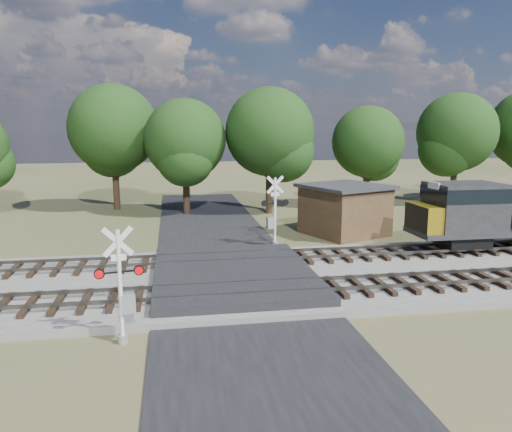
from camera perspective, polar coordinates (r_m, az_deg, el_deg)
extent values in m
plane|color=#3D4826|center=(22.24, -2.44, -8.02)|extent=(160.00, 160.00, 0.00)
cube|color=gray|center=(25.81, 20.12, -5.72)|extent=(140.00, 10.00, 0.30)
cube|color=black|center=(22.23, -2.44, -7.92)|extent=(7.00, 60.00, 0.08)
cube|color=#262628|center=(22.62, -2.61, -6.87)|extent=(7.00, 9.00, 0.62)
cube|color=black|center=(20.59, 3.85, -8.40)|extent=(44.00, 2.60, 0.18)
cube|color=#514D45|center=(23.09, 24.14, -6.80)|extent=(140.00, 0.08, 0.15)
cube|color=#514D45|center=(24.24, 22.26, -5.88)|extent=(140.00, 0.08, 0.15)
cube|color=black|center=(25.28, 1.21, -4.85)|extent=(44.00, 2.60, 0.18)
cube|color=#514D45|center=(27.22, 18.33, -3.92)|extent=(140.00, 0.08, 0.15)
cube|color=#514D45|center=(28.45, 16.98, -3.25)|extent=(140.00, 0.08, 0.15)
cylinder|color=silver|center=(16.63, -15.26, -7.90)|extent=(0.13, 0.13, 3.77)
cylinder|color=#979A9D|center=(17.24, -14.98, -13.42)|extent=(0.34, 0.34, 0.28)
cube|color=silver|center=(16.24, -15.51, -2.83)|extent=(0.98, 0.21, 0.99)
cube|color=silver|center=(16.24, -15.51, -2.83)|extent=(0.98, 0.21, 0.99)
cube|color=silver|center=(16.36, -15.42, -4.60)|extent=(0.47, 0.11, 0.21)
cube|color=black|center=(16.48, -15.35, -6.19)|extent=(1.49, 0.32, 0.06)
cylinder|color=red|center=(16.45, -17.48, -6.33)|extent=(0.35, 0.15, 0.34)
cylinder|color=red|center=(16.54, -13.22, -6.04)|extent=(0.35, 0.15, 0.34)
cube|color=#979A9D|center=(16.83, -14.36, -9.68)|extent=(0.47, 0.35, 0.61)
cylinder|color=silver|center=(28.99, 2.18, 0.41)|extent=(0.14, 0.14, 4.05)
cylinder|color=#979A9D|center=(29.37, 2.16, -3.20)|extent=(0.36, 0.36, 0.30)
cube|color=silver|center=(28.76, 2.21, 3.59)|extent=(1.05, 0.20, 1.06)
cube|color=silver|center=(28.76, 2.21, 3.59)|extent=(1.05, 0.20, 1.06)
cube|color=silver|center=(28.83, 2.20, 2.49)|extent=(0.51, 0.11, 0.22)
cube|color=black|center=(28.90, 2.19, 1.50)|extent=(1.61, 0.31, 0.06)
cylinder|color=red|center=(29.14, 3.40, 1.56)|extent=(0.38, 0.16, 0.36)
cylinder|color=red|center=(28.68, 0.96, 1.44)|extent=(0.38, 0.16, 0.36)
cube|color=#979A9D|center=(29.01, 1.71, -0.80)|extent=(0.50, 0.37, 0.66)
cube|color=#442D1D|center=(32.89, 10.09, 0.54)|extent=(5.68, 5.68, 3.05)
cube|color=#2D2D30|center=(32.66, 10.18, 3.36)|extent=(6.25, 6.25, 0.22)
cylinder|color=black|center=(43.73, -15.73, 4.12)|extent=(0.56, 0.56, 5.23)
sphere|color=#183310|center=(43.52, -16.00, 9.61)|extent=(7.32, 7.32, 7.32)
cylinder|color=black|center=(40.08, -7.97, 3.41)|extent=(0.56, 0.56, 4.57)
sphere|color=#183310|center=(39.82, -8.10, 8.64)|extent=(6.40, 6.40, 6.40)
cylinder|color=black|center=(40.19, 1.53, 3.85)|extent=(0.56, 0.56, 5.03)
sphere|color=#183310|center=(39.95, 1.55, 9.59)|extent=(7.04, 7.04, 7.04)
cylinder|color=black|center=(44.24, 12.50, 3.76)|extent=(0.56, 0.56, 4.37)
sphere|color=#183310|center=(44.00, 12.67, 8.29)|extent=(6.11, 6.11, 6.11)
cylinder|color=black|center=(48.43, 21.67, 4.18)|extent=(0.56, 0.56, 4.97)
sphere|color=#183310|center=(48.23, 21.98, 8.88)|extent=(6.96, 6.96, 6.96)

